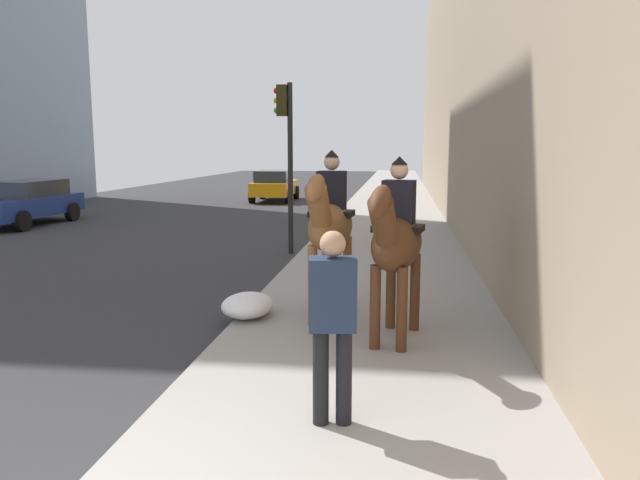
{
  "coord_description": "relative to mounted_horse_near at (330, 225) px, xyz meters",
  "views": [
    {
      "loc": [
        -3.12,
        -2.26,
        2.51
      ],
      "look_at": [
        4.0,
        -1.32,
        1.4
      ],
      "focal_mm": 33.87,
      "sensor_mm": 36.0,
      "label": 1
    }
  ],
  "objects": [
    {
      "name": "mounted_horse_near",
      "position": [
        0.0,
        0.0,
        0.0
      ],
      "size": [
        2.15,
        0.68,
        2.35
      ],
      "rotation": [
        0.0,
        0.0,
        3.06
      ],
      "color": "brown",
      "rests_on": "sidewalk_slab"
    },
    {
      "name": "mounted_horse_far",
      "position": [
        -0.89,
        -0.91,
        -0.07
      ],
      "size": [
        2.14,
        0.83,
        2.28
      ],
      "rotation": [
        0.0,
        0.0,
        2.95
      ],
      "color": "#4C2B16",
      "rests_on": "sidewalk_slab"
    },
    {
      "name": "pedestrian_greeting",
      "position": [
        -3.26,
        -0.4,
        -0.35
      ],
      "size": [
        0.31,
        0.43,
        1.7
      ],
      "rotation": [
        0.0,
        0.0,
        0.14
      ],
      "color": "black",
      "rests_on": "sidewalk_slab"
    },
    {
      "name": "car_near_lane",
      "position": [
        19.41,
        4.83,
        -0.68
      ],
      "size": [
        3.9,
        1.98,
        1.44
      ],
      "rotation": [
        0.0,
        0.0,
        0.03
      ],
      "color": "orange",
      "rests_on": "ground"
    },
    {
      "name": "car_mid_lane",
      "position": [
        9.79,
        11.03,
        -0.68
      ],
      "size": [
        4.36,
        2.01,
        1.44
      ],
      "rotation": [
        0.0,
        0.0,
        3.12
      ],
      "color": "navy",
      "rests_on": "ground"
    },
    {
      "name": "traffic_light_near_curb",
      "position": [
        5.72,
        1.67,
        1.2
      ],
      "size": [
        0.2,
        0.44,
        3.96
      ],
      "color": "black",
      "rests_on": "ground"
    },
    {
      "name": "snow_pile_far",
      "position": [
        -0.07,
        1.17,
        -1.16
      ],
      "size": [
        0.95,
        0.73,
        0.33
      ],
      "primitive_type": "ellipsoid",
      "color": "white",
      "rests_on": "sidewalk_slab"
    }
  ]
}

